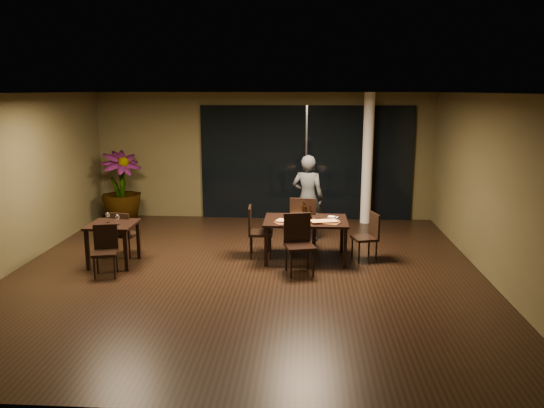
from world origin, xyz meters
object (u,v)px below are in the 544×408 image
Objects in this scene: chair_main_left at (256,229)px; potted_plant at (121,187)px; chair_main_right at (369,234)px; chair_side_far at (123,232)px; chair_main_near at (299,240)px; bottle_b at (310,213)px; diner at (308,198)px; bottle_c at (305,211)px; side_table at (113,230)px; main_table at (306,224)px; bottle_a at (304,210)px; chair_main_far at (304,221)px; chair_side_near at (105,248)px.

chair_main_left is 4.14m from potted_plant.
chair_main_right is 1.02× the size of chair_side_far.
bottle_b is at bearing 60.55° from chair_main_near.
chair_main_left is 1.56m from diner.
diner is at bearing -15.66° from potted_plant.
diner is at bearing 87.91° from bottle_c.
chair_side_far is 3.48m from bottle_b.
side_table is 0.45× the size of diner.
main_table is 4.97m from potted_plant.
bottle_a is 1.19× the size of bottle_c.
chair_main_far is at bearing -67.79° from chair_main_left.
chair_main_far is 0.64× the size of potted_plant.
bottle_a is at bearing 165.80° from bottle_b.
chair_main_right is at bearing -95.29° from chair_main_left.
bottle_a is at bearing -107.14° from chair_main_right.
chair_side_far is at bearing -178.38° from bottle_a.
chair_main_near is at bearing -99.35° from main_table.
main_table is 0.73m from chair_main_near.
chair_main_left is at bearing 63.98° from diner.
chair_main_near is 1.15m from chair_main_left.
chair_main_left is 2.86× the size of bottle_a.
diner is 6.89× the size of bottle_b.
chair_side_near is at bearing 31.80° from chair_main_far.
diner is (3.44, 1.80, 0.26)m from side_table.
chair_main_left reaches higher than side_table.
main_table is 1.41× the size of chair_main_far.
bottle_c reaches higher than chair_main_right.
chair_side_far is 3.39m from bottle_c.
chair_side_far is (-3.33, -0.58, -0.12)m from chair_main_far.
chair_side_far is 3.04× the size of bottle_c.
chair_main_right reaches higher than chair_side_near.
chair_side_near is at bearing -162.81° from bottle_b.
potted_plant reaches higher than chair_side_near.
chair_main_near is 0.57× the size of diner.
potted_plant is 5.03m from bottle_b.
main_table is at bearing -100.06° from chair_main_left.
main_table is 0.53m from chair_main_far.
chair_main_left is at bearing 174.31° from bottle_b.
chair_side_far is 3.69m from diner.
potted_plant is at bearing 150.26° from bottle_b.
chair_main_left is (2.49, 0.61, -0.09)m from side_table.
bottle_b is (1.00, -0.10, 0.35)m from chair_main_left.
diner is 1.25m from bottle_a.
bottle_a is (3.33, 0.09, 0.44)m from chair_side_far.
bottle_b is (0.12, -0.03, -0.04)m from bottle_a.
chair_main_near is at bearing -95.90° from bottle_a.
potted_plant is (-4.28, 2.51, 0.16)m from main_table.
chair_side_near is at bearing -162.62° from main_table.
chair_main_right is at bearing 1.61° from main_table.
potted_plant is (-0.88, 3.01, 0.21)m from side_table.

